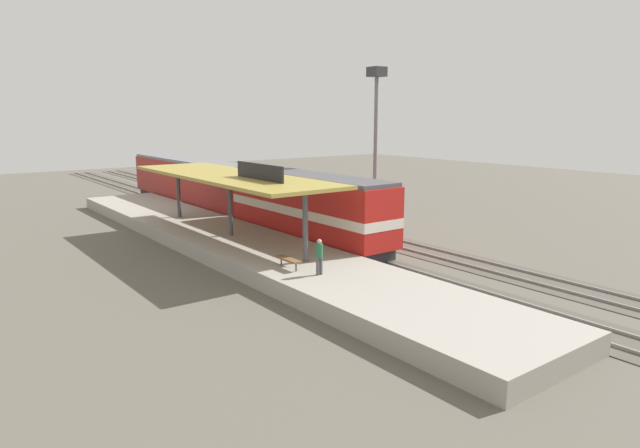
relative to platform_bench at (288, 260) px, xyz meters
name	(u,v)px	position (x,y,z in m)	size (l,w,h in m)	color
ground_plane	(316,236)	(8.00, 8.54, -1.34)	(120.00, 120.00, 0.00)	#5B564C
track_near	(292,239)	(6.00, 8.54, -1.31)	(3.20, 110.00, 0.16)	#4E4941
track_far	(345,231)	(10.60, 8.54, -1.31)	(3.20, 110.00, 0.16)	#4E4941
platform	(231,242)	(1.40, 8.54, -0.89)	(6.00, 44.00, 0.90)	#9E998E
station_canopy	(230,177)	(1.40, 8.45, 3.19)	(5.20, 18.00, 4.70)	#47474C
platform_bench	(288,260)	(0.00, 0.00, 0.00)	(0.44, 1.70, 0.50)	#333338
locomotive	(307,208)	(6.00, 6.78, 1.07)	(2.93, 14.43, 4.44)	#28282D
passenger_carriage_single	(191,183)	(6.00, 24.78, 0.97)	(2.90, 20.00, 4.24)	#28282D
light_mast	(376,113)	(13.80, 8.92, 7.05)	(1.10, 1.10, 11.70)	slate
person_waiting	(319,255)	(0.54, -1.78, 0.51)	(0.34, 0.34, 1.71)	#4C4C51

